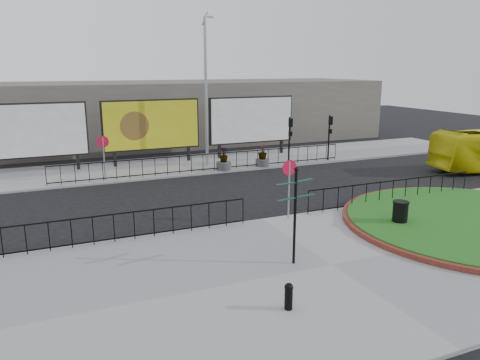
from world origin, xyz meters
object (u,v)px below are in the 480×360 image
lamp_post (206,90)px  planter_b (224,161)px  bollard (289,295)px  fingerpost_sign (295,206)px  billboard_mid (152,125)px  planter_c (262,158)px  litter_bin (400,214)px

lamp_post → planter_b: bearing=-72.9°
bollard → planter_b: 16.94m
fingerpost_sign → lamp_post: bearing=73.9°
billboard_mid → planter_b: (3.50, -3.57, -1.96)m
planter_b → planter_c: planter_b is taller
lamp_post → litter_bin: size_ratio=8.94×
bollard → lamp_post: bearing=77.0°
billboard_mid → bollard: 20.01m
planter_b → bollard: bearing=-105.8°
planter_c → bollard: bearing=-114.0°
lamp_post → fingerpost_sign: size_ratio=2.94×
bollard → planter_b: (4.63, 16.30, 0.12)m
billboard_mid → litter_bin: bearing=-69.4°
lamp_post → litter_bin: (2.99, -14.01, -4.18)m
billboard_mid → fingerpost_sign: bearing=-88.5°
lamp_post → bollard: bearing=-103.0°
lamp_post → fingerpost_sign: bearing=-99.4°
planter_b → planter_c: bearing=0.0°
lamp_post → bollard: size_ratio=12.71×
planter_b → fingerpost_sign: bearing=-102.5°
lamp_post → litter_bin: 14.93m
planter_c → lamp_post: bearing=152.7°
bollard → billboard_mid: bearing=86.8°
fingerpost_sign → planter_b: fingerpost_sign is taller
litter_bin → planter_c: bearing=89.5°
lamp_post → fingerpost_sign: (-2.56, -15.42, -2.81)m
lamp_post → planter_c: (3.11, -1.60, -4.17)m
lamp_post → planter_b: lamp_post is taller
fingerpost_sign → planter_c: bearing=61.0°
planter_b → planter_c: size_ratio=1.00×
lamp_post → planter_b: size_ratio=6.58×
lamp_post → billboard_mid: bearing=146.7°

